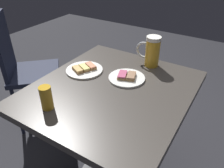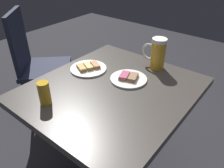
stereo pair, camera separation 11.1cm
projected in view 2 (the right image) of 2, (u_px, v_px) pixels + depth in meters
name	position (u px, v px, depth m)	size (l,w,h in m)	color
cafe_table	(112.00, 110.00, 1.20)	(0.75, 0.83, 0.74)	black
plate_near	(88.00, 68.00, 1.28)	(0.21, 0.21, 0.03)	white
plate_far	(129.00, 78.00, 1.18)	(0.20, 0.20, 0.03)	white
beer_mug	(157.00, 53.00, 1.25)	(0.15, 0.08, 0.18)	gold
beer_glass_small	(44.00, 93.00, 0.98)	(0.05, 0.05, 0.11)	gold
cafe_chair	(36.00, 62.00, 1.79)	(0.54, 0.54, 0.94)	#1E2338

